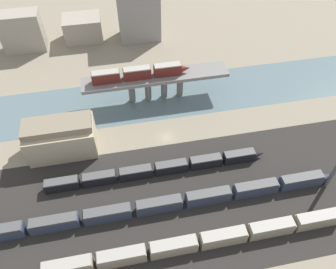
{
  "coord_description": "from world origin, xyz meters",
  "views": [
    {
      "loc": [
        -12.86,
        -68.01,
        78.65
      ],
      "look_at": [
        0.0,
        -2.24,
        3.94
      ],
      "focal_mm": 35.0,
      "sensor_mm": 36.0,
      "label": 1
    }
  ],
  "objects_px": {
    "train_yard_near": "(204,241)",
    "warehouse_building": "(61,137)",
    "train_on_bridge": "(140,73)",
    "train_yard_mid": "(139,209)",
    "signal_tower": "(334,172)",
    "train_yard_far": "(158,169)"
  },
  "relations": [
    {
      "from": "warehouse_building",
      "to": "train_on_bridge",
      "type": "bearing_deg",
      "value": 34.48
    },
    {
      "from": "train_on_bridge",
      "to": "train_yard_mid",
      "type": "distance_m",
      "value": 45.85
    },
    {
      "from": "signal_tower",
      "to": "train_yard_mid",
      "type": "bearing_deg",
      "value": 178.29
    },
    {
      "from": "train_yard_near",
      "to": "train_yard_mid",
      "type": "xyz_separation_m",
      "value": [
        -14.37,
        11.78,
        -0.03
      ]
    },
    {
      "from": "train_yard_far",
      "to": "warehouse_building",
      "type": "distance_m",
      "value": 30.38
    },
    {
      "from": "train_yard_near",
      "to": "train_yard_far",
      "type": "relative_size",
      "value": 1.21
    },
    {
      "from": "train_on_bridge",
      "to": "warehouse_building",
      "type": "height_order",
      "value": "train_on_bridge"
    },
    {
      "from": "train_on_bridge",
      "to": "train_yard_near",
      "type": "relative_size",
      "value": 0.42
    },
    {
      "from": "train_yard_near",
      "to": "signal_tower",
      "type": "bearing_deg",
      "value": 14.82
    },
    {
      "from": "train_yard_near",
      "to": "signal_tower",
      "type": "relative_size",
      "value": 5.87
    },
    {
      "from": "signal_tower",
      "to": "train_on_bridge",
      "type": "bearing_deg",
      "value": 135.02
    },
    {
      "from": "train_yard_mid",
      "to": "train_yard_far",
      "type": "bearing_deg",
      "value": 59.2
    },
    {
      "from": "train_yard_near",
      "to": "warehouse_building",
      "type": "xyz_separation_m",
      "value": [
        -33.96,
        37.7,
        3.59
      ]
    },
    {
      "from": "train_on_bridge",
      "to": "train_yard_mid",
      "type": "relative_size",
      "value": 0.3
    },
    {
      "from": "warehouse_building",
      "to": "signal_tower",
      "type": "xyz_separation_m",
      "value": [
        72.53,
        -27.49,
        0.78
      ]
    },
    {
      "from": "train_yard_far",
      "to": "signal_tower",
      "type": "bearing_deg",
      "value": -16.19
    },
    {
      "from": "warehouse_building",
      "to": "signal_tower",
      "type": "distance_m",
      "value": 77.57
    },
    {
      "from": "train_yard_mid",
      "to": "warehouse_building",
      "type": "relative_size",
      "value": 5.52
    },
    {
      "from": "train_on_bridge",
      "to": "train_yard_near",
      "type": "xyz_separation_m",
      "value": [
        7.28,
        -56.02,
        -9.73
      ]
    },
    {
      "from": "train_on_bridge",
      "to": "warehouse_building",
      "type": "xyz_separation_m",
      "value": [
        -26.68,
        -18.32,
        -6.14
      ]
    },
    {
      "from": "train_yard_near",
      "to": "train_on_bridge",
      "type": "bearing_deg",
      "value": 97.4
    },
    {
      "from": "train_yard_near",
      "to": "train_yard_far",
      "type": "bearing_deg",
      "value": 107.36
    }
  ]
}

